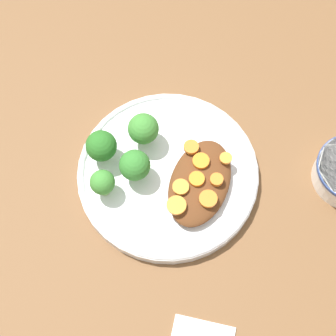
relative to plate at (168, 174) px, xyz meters
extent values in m
plane|color=brown|center=(0.00, 0.00, -0.01)|extent=(4.00, 4.00, 0.00)
cylinder|color=white|center=(0.00, 0.00, 0.00)|extent=(0.27, 0.27, 0.02)
torus|color=white|center=(0.00, 0.00, 0.01)|extent=(0.26, 0.26, 0.01)
ellipsoid|color=#5B3319|center=(0.01, 0.05, 0.02)|extent=(0.14, 0.08, 0.02)
cylinder|color=#7FA85B|center=(0.06, -0.08, 0.02)|extent=(0.02, 0.02, 0.02)
sphere|color=#3D8433|center=(0.06, -0.08, 0.04)|extent=(0.04, 0.04, 0.04)
cylinder|color=#759E51|center=(0.02, -0.04, 0.02)|extent=(0.01, 0.01, 0.02)
sphere|color=#337A2D|center=(0.02, -0.04, 0.04)|extent=(0.04, 0.04, 0.04)
cylinder|color=#759E51|center=(-0.04, -0.05, 0.02)|extent=(0.01, 0.01, 0.03)
sphere|color=#3D8433|center=(-0.04, -0.05, 0.04)|extent=(0.05, 0.05, 0.05)
cylinder|color=#7FA85B|center=(0.01, -0.10, 0.02)|extent=(0.01, 0.01, 0.02)
sphere|color=#286B23|center=(0.01, -0.10, 0.04)|extent=(0.05, 0.05, 0.05)
cylinder|color=orange|center=(-0.02, 0.04, 0.03)|extent=(0.02, 0.02, 0.01)
cylinder|color=orange|center=(-0.04, 0.07, 0.03)|extent=(0.02, 0.02, 0.00)
cylinder|color=orange|center=(0.01, 0.05, 0.03)|extent=(0.02, 0.02, 0.01)
cylinder|color=orange|center=(0.03, 0.07, 0.03)|extent=(0.03, 0.03, 0.01)
cylinder|color=orange|center=(0.03, 0.03, 0.03)|extent=(0.02, 0.02, 0.00)
cylinder|color=orange|center=(0.05, 0.03, 0.03)|extent=(0.03, 0.03, 0.00)
cylinder|color=orange|center=(0.00, 0.07, 0.03)|extent=(0.02, 0.02, 0.01)
cylinder|color=orange|center=(-0.04, 0.02, 0.03)|extent=(0.02, 0.02, 0.01)
camera|label=1|loc=(0.30, 0.10, 0.76)|focal=60.00mm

